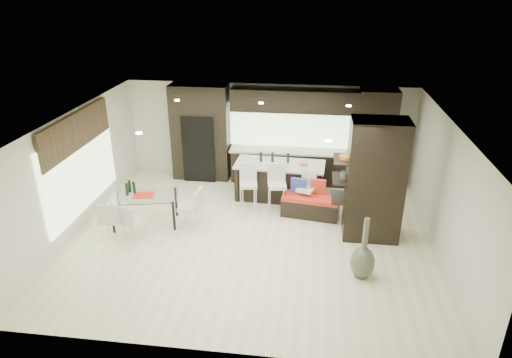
# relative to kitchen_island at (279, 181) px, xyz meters

# --- Properties ---
(ground) EXTENTS (8.00, 8.00, 0.00)m
(ground) POSITION_rel_kitchen_island_xyz_m (-0.43, -2.08, -0.48)
(ground) COLOR #F2E6B9
(ground) RESTS_ON ground
(back_wall) EXTENTS (8.00, 0.02, 2.70)m
(back_wall) POSITION_rel_kitchen_island_xyz_m (-0.43, 1.42, 0.87)
(back_wall) COLOR silver
(back_wall) RESTS_ON ground
(left_wall) EXTENTS (0.02, 7.00, 2.70)m
(left_wall) POSITION_rel_kitchen_island_xyz_m (-4.43, -2.08, 0.87)
(left_wall) COLOR silver
(left_wall) RESTS_ON ground
(right_wall) EXTENTS (0.02, 7.00, 2.70)m
(right_wall) POSITION_rel_kitchen_island_xyz_m (3.57, -2.08, 0.87)
(right_wall) COLOR silver
(right_wall) RESTS_ON ground
(ceiling) EXTENTS (8.00, 7.00, 0.02)m
(ceiling) POSITION_rel_kitchen_island_xyz_m (-0.43, -2.08, 2.22)
(ceiling) COLOR white
(ceiling) RESTS_ON ground
(window_left) EXTENTS (0.04, 3.20, 1.90)m
(window_left) POSITION_rel_kitchen_island_xyz_m (-4.39, -1.88, 0.87)
(window_left) COLOR #B2D199
(window_left) RESTS_ON left_wall
(window_back) EXTENTS (3.40, 0.04, 1.20)m
(window_back) POSITION_rel_kitchen_island_xyz_m (0.17, 1.38, 1.07)
(window_back) COLOR #B2D199
(window_back) RESTS_ON back_wall
(stone_accent) EXTENTS (0.08, 3.00, 0.80)m
(stone_accent) POSITION_rel_kitchen_island_xyz_m (-4.36, -1.88, 1.77)
(stone_accent) COLOR brown
(stone_accent) RESTS_ON left_wall
(ceiling_spots) EXTENTS (4.00, 3.00, 0.02)m
(ceiling_spots) POSITION_rel_kitchen_island_xyz_m (-0.43, -1.83, 2.20)
(ceiling_spots) COLOR white
(ceiling_spots) RESTS_ON ceiling
(back_cabinetry) EXTENTS (6.80, 0.68, 2.70)m
(back_cabinetry) POSITION_rel_kitchen_island_xyz_m (0.07, 1.09, 0.87)
(back_cabinetry) COLOR black
(back_cabinetry) RESTS_ON ground
(refrigerator) EXTENTS (0.90, 0.68, 1.90)m
(refrigerator) POSITION_rel_kitchen_island_xyz_m (-2.33, 1.04, 0.47)
(refrigerator) COLOR black
(refrigerator) RESTS_ON ground
(partition_column) EXTENTS (1.20, 0.80, 2.70)m
(partition_column) POSITION_rel_kitchen_island_xyz_m (2.17, -1.68, 0.87)
(partition_column) COLOR black
(partition_column) RESTS_ON ground
(kitchen_island) EXTENTS (2.34, 1.11, 0.95)m
(kitchen_island) POSITION_rel_kitchen_island_xyz_m (0.00, 0.00, 0.00)
(kitchen_island) COLOR black
(kitchen_island) RESTS_ON ground
(stool_left) EXTENTS (0.48, 0.48, 0.95)m
(stool_left) POSITION_rel_kitchen_island_xyz_m (-0.70, -0.80, -0.00)
(stool_left) COLOR beige
(stool_left) RESTS_ON ground
(stool_mid) EXTENTS (0.50, 0.50, 0.98)m
(stool_mid) POSITION_rel_kitchen_island_xyz_m (0.00, -0.81, 0.01)
(stool_mid) COLOR beige
(stool_mid) RESTS_ON ground
(stool_right) EXTENTS (0.50, 0.50, 0.88)m
(stool_right) POSITION_rel_kitchen_island_xyz_m (0.70, -0.79, -0.04)
(stool_right) COLOR beige
(stool_right) RESTS_ON ground
(bench) EXTENTS (1.44, 0.73, 0.53)m
(bench) POSITION_rel_kitchen_island_xyz_m (0.83, -0.94, -0.21)
(bench) COLOR black
(bench) RESTS_ON ground
(floor_vase) EXTENTS (0.59, 0.59, 1.29)m
(floor_vase) POSITION_rel_kitchen_island_xyz_m (1.87, -3.30, 0.17)
(floor_vase) COLOR #45523B
(floor_vase) RESTS_ON ground
(dining_table) EXTENTS (1.68, 1.16, 0.74)m
(dining_table) POSITION_rel_kitchen_island_xyz_m (-2.99, -1.82, -0.11)
(dining_table) COLOR white
(dining_table) RESTS_ON ground
(chair_near) EXTENTS (0.57, 0.57, 0.82)m
(chair_near) POSITION_rel_kitchen_island_xyz_m (-2.99, -2.55, -0.07)
(chair_near) COLOR beige
(chair_near) RESTS_ON ground
(chair_far) EXTENTS (0.52, 0.52, 0.88)m
(chair_far) POSITION_rel_kitchen_island_xyz_m (-3.47, -2.57, -0.04)
(chair_far) COLOR beige
(chair_far) RESTS_ON ground
(chair_end) EXTENTS (0.52, 0.52, 0.90)m
(chair_end) POSITION_rel_kitchen_island_xyz_m (-1.91, -1.82, -0.03)
(chair_end) COLOR beige
(chair_end) RESTS_ON ground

